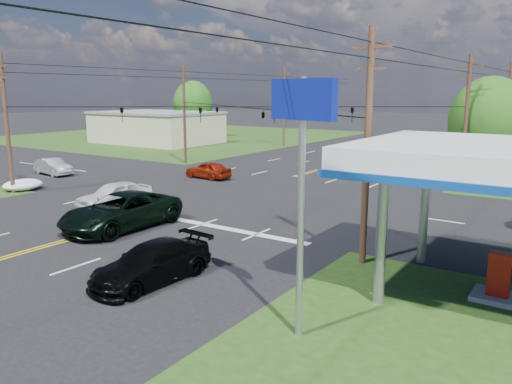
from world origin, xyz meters
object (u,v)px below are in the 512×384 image
Objects in this scene: pole_sw at (7,123)px; sedan_silver at (53,167)px; suv_black at (152,263)px; pickup_white at (115,195)px; pole_se at (367,146)px; pole_nw at (184,113)px; pole_ne at (466,123)px; pole_right_far at (507,110)px; pole_left_far at (284,106)px; tree_right_a at (489,122)px; retail_nw at (157,128)px; pickup_dkgreen at (121,211)px; tree_far_l at (193,103)px; polesign_se at (302,138)px.

pole_sw is 8.95m from sedan_silver.
pickup_white is at bearing 149.95° from suv_black.
pole_se is 17.03m from pickup_white.
pole_se is at bearing -34.70° from pole_nw.
pole_right_far is at bearing 90.00° from pole_ne.
pole_right_far is 2.11× the size of pickup_white.
pole_left_far is 2.11× the size of pickup_white.
pole_ne is at bearing -108.43° from tree_right_a.
tree_right_a is (44.00, -10.00, 2.87)m from retail_nw.
pickup_white is at bearing 143.62° from pickup_dkgreen.
pole_right_far is 39.84m from pickup_white.
pole_sw is 1.09× the size of tree_far_l.
pickup_white is at bearing 176.53° from pole_se.
sedan_silver is (-30.69, -11.65, -4.21)m from pole_ne.
sedan_silver is (-4.69, -11.65, -4.21)m from pole_nw.
pickup_dkgreen reaches higher than pickup_white.
pickup_white is at bearing -75.22° from pole_left_far.
polesign_se is (17.41, -8.04, 4.98)m from pickup_white.
polesign_se reaches higher than pickup_dkgreen.
pole_se is at bearing 52.45° from suv_black.
pole_right_far is at bearing -38.90° from sedan_silver.
pickup_dkgreen is at bearing -120.45° from tree_right_a.
pole_ne is at bearing 34.70° from pole_sw.
tree_right_a reaches higher than retail_nw.
tree_far_l is at bearing 101.31° from retail_nw.
pole_ne reaches higher than pickup_dkgreen.
suv_black is 28.00m from sedan_silver.
pickup_white is (-16.50, -36.00, -4.36)m from pole_right_far.
pickup_white is 15.17m from sedan_silver.
pickup_dkgreen is (-12.50, -38.97, -4.24)m from pole_right_far.
polesign_se is (31.60, -13.39, 5.08)m from sedan_silver.
polesign_se is at bearing -40.90° from retail_nw.
polesign_se reaches higher than retail_nw.
sedan_silver is at bearing 126.46° from pole_sw.
pole_se is 9.57m from suv_black.
polesign_se is at bearing -42.94° from pole_nw.
pole_sw is (17.00, -31.00, 2.92)m from retail_nw.
pole_right_far is 41.14m from pickup_dkgreen.
pole_sw is at bearing -142.13° from tree_right_a.
pickup_dkgreen is (-12.50, -19.97, -3.99)m from pole_ne.
pole_nw is 1.09× the size of tree_far_l.
sedan_silver is at bearing -111.94° from pole_nw.
pickup_dkgreen is at bearing -28.69° from pickup_white.
retail_nw is at bearing -78.69° from tree_far_l.
polesign_se reaches higher than sedan_silver.
retail_nw is 1.96× the size of tree_right_a.
pole_sw is at bearing -125.10° from pole_right_far.
pole_nw reaches higher than sedan_silver.
pole_nw is 19.00m from pole_left_far.
tree_far_l is at bearing 134.11° from suv_black.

